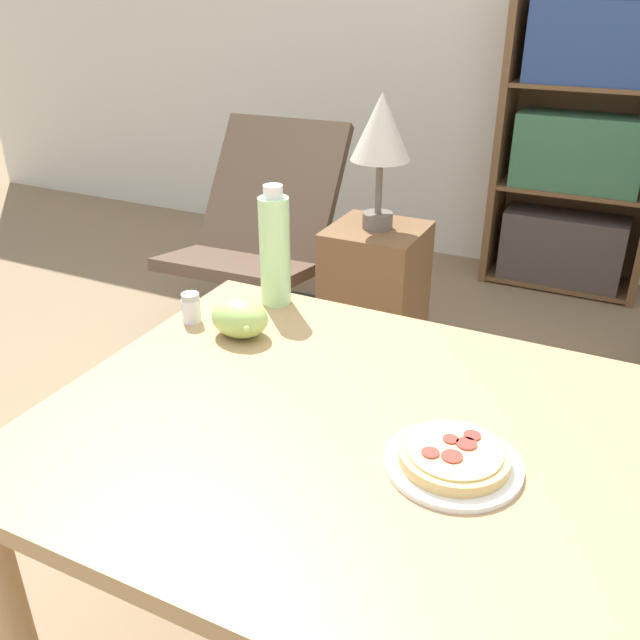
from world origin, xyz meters
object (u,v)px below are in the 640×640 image
Objects in this scene: table_lamp at (381,134)px; salt_shaker at (191,308)px; pizza_on_plate at (454,459)px; drink_bottle at (275,249)px; side_table at (374,303)px; grape_bunch at (240,318)px; bookshelf at (580,148)px; lounge_chair_near at (258,270)px.

salt_shaker is at bearing -90.38° from table_lamp.
table_lamp is (-0.66, 1.36, 0.20)m from pizza_on_plate.
table_lamp reaches higher than pizza_on_plate.
table_lamp reaches higher than salt_shaker.
drink_bottle is 0.47× the size of side_table.
salt_shaker is (-0.13, 0.01, -0.01)m from grape_bunch.
grape_bunch is (-0.54, 0.23, 0.03)m from pizza_on_plate.
side_table is (-0.54, -1.24, -0.40)m from bookshelf.
pizza_on_plate is at bearing -19.51° from salt_shaker.
lounge_chair_near is 0.90m from table_lamp.
table_lamp is (0.00, 0.00, 0.64)m from side_table.
drink_bottle is 0.96m from table_lamp.
salt_shaker is at bearing -102.97° from bookshelf.
table_lamp reaches higher than lounge_chair_near.
grape_bunch is at bearing -99.81° from bookshelf.
lounge_chair_near is (-0.59, 1.25, -0.48)m from salt_shaker.
grape_bunch is 0.21× the size of side_table.
salt_shaker is 2.43m from bookshelf.
drink_bottle is at bearing -83.24° from table_lamp.
pizza_on_plate is 1.52m from table_lamp.
grape_bunch is at bearing -85.41° from drink_bottle.
side_table is (-0.13, 1.13, -0.47)m from grape_bunch.
pizza_on_plate is at bearing -52.71° from lounge_chair_near.
grape_bunch is 0.13m from salt_shaker.
salt_shaker is 1.13m from table_lamp.
side_table is at bearing -113.33° from bookshelf.
side_table is 0.64m from table_lamp.
salt_shaker is at bearing -67.68° from lounge_chair_near.
grape_bunch is at bearing -63.02° from lounge_chair_near.
grape_bunch is 1.86× the size of salt_shaker.
bookshelf is (0.42, 2.19, -0.16)m from drink_bottle.
grape_bunch is 1.15m from table_lamp.
pizza_on_plate is 2.01m from lounge_chair_near.
bookshelf reaches higher than table_lamp.
grape_bunch reaches higher than salt_shaker.
salt_shaker is (-0.67, 0.24, 0.02)m from pizza_on_plate.
pizza_on_plate is 0.25× the size of lounge_chair_near.
table_lamp is at bearing 96.41° from grape_bunch.
salt_shaker is 1.21m from side_table.
table_lamp reaches higher than grape_bunch.
salt_shaker is 0.08× the size of lounge_chair_near.
side_table is at bearing -15.45° from lounge_chair_near.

